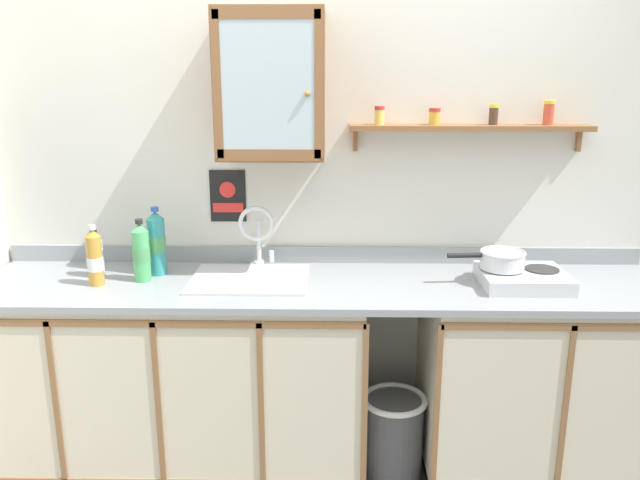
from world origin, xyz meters
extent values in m
cube|color=silver|center=(0.00, 0.67, 1.28)|extent=(3.67, 0.05, 2.56)
cube|color=black|center=(-0.67, 0.36, 0.04)|extent=(1.66, 0.56, 0.08)
cube|color=beige|center=(-0.67, 0.33, 0.49)|extent=(1.70, 0.62, 0.82)
cube|color=brown|center=(-0.67, 0.02, 0.86)|extent=(1.70, 0.01, 0.03)
cube|color=brown|center=(-1.09, 0.02, 0.49)|extent=(0.02, 0.01, 0.75)
cube|color=brown|center=(-0.67, 0.02, 0.49)|extent=(0.02, 0.01, 0.75)
cube|color=brown|center=(-0.24, 0.02, 0.49)|extent=(0.02, 0.01, 0.75)
cube|color=brown|center=(0.18, 0.02, 0.49)|extent=(0.02, 0.01, 0.75)
cube|color=black|center=(1.00, 0.36, 0.04)|extent=(1.02, 0.56, 0.08)
cube|color=beige|center=(1.00, 0.33, 0.49)|extent=(1.04, 0.62, 0.82)
cube|color=brown|center=(1.00, 0.02, 0.86)|extent=(1.04, 0.01, 0.03)
cube|color=brown|center=(0.48, 0.02, 0.49)|extent=(0.02, 0.01, 0.75)
cube|color=brown|center=(1.00, 0.02, 0.49)|extent=(0.02, 0.01, 0.75)
cube|color=gray|center=(0.00, 0.33, 0.91)|extent=(3.03, 0.65, 0.03)
cube|color=gray|center=(0.00, 0.64, 0.97)|extent=(3.03, 0.02, 0.08)
cube|color=silver|center=(-0.32, 0.35, 0.94)|extent=(0.51, 0.41, 0.01)
cube|color=slate|center=(-0.32, 0.35, 0.82)|extent=(0.44, 0.34, 0.01)
cube|color=slate|center=(-0.32, 0.53, 0.87)|extent=(0.44, 0.01, 0.12)
cube|color=slate|center=(-0.32, 0.18, 0.87)|extent=(0.44, 0.01, 0.12)
cylinder|color=#4C4C51|center=(-0.32, 0.35, 0.82)|extent=(0.04, 0.04, 0.01)
cylinder|color=silver|center=(-0.30, 0.58, 0.94)|extent=(0.05, 0.05, 0.02)
cylinder|color=silver|center=(-0.30, 0.58, 1.05)|extent=(0.02, 0.02, 0.20)
torus|color=silver|center=(-0.30, 0.51, 1.15)|extent=(0.17, 0.02, 0.17)
cylinder|color=silver|center=(-0.24, 0.58, 0.97)|extent=(0.02, 0.02, 0.05)
cube|color=silver|center=(0.87, 0.32, 0.96)|extent=(0.36, 0.32, 0.06)
cylinder|color=#2D2D2D|center=(0.78, 0.34, 1.00)|extent=(0.15, 0.15, 0.01)
cylinder|color=#2D2D2D|center=(0.96, 0.34, 1.00)|extent=(0.15, 0.15, 0.01)
cylinder|color=black|center=(0.78, 0.17, 0.96)|extent=(0.03, 0.02, 0.03)
cylinder|color=black|center=(0.96, 0.17, 0.96)|extent=(0.03, 0.02, 0.03)
cylinder|color=silver|center=(0.78, 0.34, 1.03)|extent=(0.19, 0.19, 0.07)
torus|color=silver|center=(0.78, 0.34, 1.07)|extent=(0.20, 0.20, 0.01)
cylinder|color=black|center=(0.62, 0.33, 1.06)|extent=(0.15, 0.03, 0.02)
cylinder|color=teal|center=(-0.75, 0.44, 1.06)|extent=(0.08, 0.08, 0.26)
cone|color=teal|center=(-0.75, 0.44, 1.21)|extent=(0.07, 0.07, 0.03)
cylinder|color=#2D59B2|center=(-0.75, 0.44, 1.23)|extent=(0.03, 0.03, 0.02)
cylinder|color=#4C9959|center=(-0.75, 0.44, 1.07)|extent=(0.08, 0.08, 0.07)
cylinder|color=gold|center=(-0.98, 0.29, 1.04)|extent=(0.07, 0.07, 0.22)
cone|color=gold|center=(-0.98, 0.29, 1.16)|extent=(0.06, 0.06, 0.03)
cylinder|color=white|center=(-0.98, 0.29, 1.19)|extent=(0.03, 0.03, 0.02)
cylinder|color=white|center=(-0.98, 0.29, 1.02)|extent=(0.07, 0.07, 0.06)
cylinder|color=#4CB266|center=(-0.79, 0.35, 1.04)|extent=(0.07, 0.07, 0.23)
cone|color=#4CB266|center=(-0.79, 0.35, 1.17)|extent=(0.07, 0.07, 0.03)
cylinder|color=#262626|center=(-0.79, 0.35, 1.20)|extent=(0.03, 0.03, 0.02)
cylinder|color=#4C9959|center=(-0.79, 0.35, 1.05)|extent=(0.08, 0.08, 0.06)
cylinder|color=white|center=(-1.02, 0.41, 1.01)|extent=(0.07, 0.07, 0.17)
cone|color=white|center=(-1.02, 0.41, 1.11)|extent=(0.07, 0.07, 0.03)
cylinder|color=#262626|center=(-1.02, 0.41, 1.14)|extent=(0.03, 0.03, 0.02)
cylinder|color=#3F8CCC|center=(-1.02, 0.41, 1.03)|extent=(0.07, 0.07, 0.05)
cube|color=brown|center=(-0.22, 0.49, 1.77)|extent=(0.46, 0.32, 0.62)
cube|color=silver|center=(-0.22, 0.32, 1.77)|extent=(0.38, 0.01, 0.51)
cube|color=brown|center=(-0.42, 0.32, 1.77)|extent=(0.04, 0.01, 0.59)
cube|color=brown|center=(-0.01, 0.32, 1.77)|extent=(0.04, 0.01, 0.59)
cube|color=brown|center=(-0.22, 0.32, 2.05)|extent=(0.43, 0.01, 0.05)
cube|color=brown|center=(-0.22, 0.32, 1.49)|extent=(0.43, 0.01, 0.05)
sphere|color=olive|center=(-0.06, 0.31, 1.74)|extent=(0.02, 0.02, 0.02)
cube|color=brown|center=(0.66, 0.58, 1.58)|extent=(1.08, 0.14, 0.02)
cube|color=brown|center=(0.15, 0.63, 1.52)|extent=(0.02, 0.03, 0.10)
cube|color=brown|center=(1.17, 0.63, 1.52)|extent=(0.02, 0.03, 0.10)
cylinder|color=#E0C659|center=(0.25, 0.57, 1.63)|extent=(0.04, 0.04, 0.07)
cylinder|color=red|center=(0.25, 0.57, 1.67)|extent=(0.05, 0.05, 0.02)
cylinder|color=gold|center=(0.50, 0.57, 1.62)|extent=(0.05, 0.05, 0.06)
cylinder|color=red|center=(0.50, 0.57, 1.66)|extent=(0.05, 0.05, 0.02)
cylinder|color=#4C3326|center=(0.76, 0.58, 1.63)|extent=(0.04, 0.04, 0.07)
cylinder|color=yellow|center=(0.76, 0.58, 1.68)|extent=(0.04, 0.04, 0.02)
cylinder|color=#CC4C33|center=(1.00, 0.58, 1.64)|extent=(0.05, 0.05, 0.09)
cylinder|color=yellow|center=(1.00, 0.58, 1.70)|extent=(0.05, 0.05, 0.02)
cube|color=black|center=(-0.45, 0.64, 1.25)|extent=(0.17, 0.01, 0.25)
cube|color=red|center=(-0.45, 0.64, 1.20)|extent=(0.14, 0.00, 0.04)
cylinder|color=red|center=(-0.45, 0.64, 1.29)|extent=(0.08, 0.00, 0.08)
cylinder|color=#4C4C51|center=(0.33, 0.26, 0.20)|extent=(0.27, 0.27, 0.40)
torus|color=white|center=(0.33, 0.26, 0.40)|extent=(0.30, 0.30, 0.03)
camera|label=1|loc=(0.05, -2.30, 1.83)|focal=35.46mm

